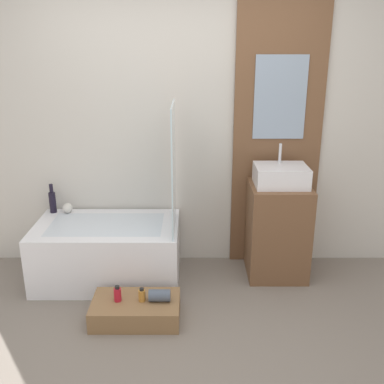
# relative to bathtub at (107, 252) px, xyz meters

# --- Properties ---
(ground_plane) EXTENTS (12.00, 12.00, 0.00)m
(ground_plane) POSITION_rel_bathtub_xyz_m (0.61, -1.17, -0.26)
(ground_plane) COLOR slate
(wall_tiled_back) EXTENTS (4.20, 0.06, 2.60)m
(wall_tiled_back) POSITION_rel_bathtub_xyz_m (0.61, 0.41, 1.04)
(wall_tiled_back) COLOR beige
(wall_tiled_back) RESTS_ON ground_plane
(wall_wood_accent) EXTENTS (0.77, 0.04, 2.60)m
(wall_wood_accent) POSITION_rel_bathtub_xyz_m (1.48, 0.36, 1.05)
(wall_wood_accent) COLOR brown
(wall_wood_accent) RESTS_ON ground_plane
(bathtub) EXTENTS (1.22, 0.73, 0.51)m
(bathtub) POSITION_rel_bathtub_xyz_m (0.00, 0.00, 0.00)
(bathtub) COLOR white
(bathtub) RESTS_ON ground_plane
(glass_shower_screen) EXTENTS (0.01, 0.57, 1.03)m
(glass_shower_screen) POSITION_rel_bathtub_xyz_m (0.58, -0.06, 0.77)
(glass_shower_screen) COLOR silver
(glass_shower_screen) RESTS_ON bathtub
(wooden_step_bench) EXTENTS (0.66, 0.39, 0.16)m
(wooden_step_bench) POSITION_rel_bathtub_xyz_m (0.31, -0.62, -0.18)
(wooden_step_bench) COLOR olive
(wooden_step_bench) RESTS_ON ground_plane
(vanity_cabinet) EXTENTS (0.51, 0.49, 0.83)m
(vanity_cabinet) POSITION_rel_bathtub_xyz_m (1.48, 0.10, 0.16)
(vanity_cabinet) COLOR brown
(vanity_cabinet) RESTS_ON ground_plane
(sink) EXTENTS (0.44, 0.35, 0.34)m
(sink) POSITION_rel_bathtub_xyz_m (1.48, 0.10, 0.66)
(sink) COLOR white
(sink) RESTS_ON vanity_cabinet
(vase_tall_dark) EXTENTS (0.06, 0.06, 0.27)m
(vase_tall_dark) POSITION_rel_bathtub_xyz_m (-0.53, 0.28, 0.36)
(vase_tall_dark) COLOR black
(vase_tall_dark) RESTS_ON bathtub
(vase_round_light) EXTENTS (0.09, 0.09, 0.09)m
(vase_round_light) POSITION_rel_bathtub_xyz_m (-0.40, 0.27, 0.30)
(vase_round_light) COLOR silver
(vase_round_light) RESTS_ON bathtub
(bottle_soap_primary) EXTENTS (0.05, 0.05, 0.12)m
(bottle_soap_primary) POSITION_rel_bathtub_xyz_m (0.18, -0.62, -0.05)
(bottle_soap_primary) COLOR #B21928
(bottle_soap_primary) RESTS_ON wooden_step_bench
(bottle_soap_secondary) EXTENTS (0.05, 0.05, 0.11)m
(bottle_soap_secondary) POSITION_rel_bathtub_xyz_m (0.36, -0.62, -0.05)
(bottle_soap_secondary) COLOR #B2752D
(bottle_soap_secondary) RESTS_ON wooden_step_bench
(towel_roll) EXTENTS (0.16, 0.09, 0.09)m
(towel_roll) POSITION_rel_bathtub_xyz_m (0.49, -0.62, -0.06)
(towel_roll) COLOR #4C5666
(towel_roll) RESTS_ON wooden_step_bench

